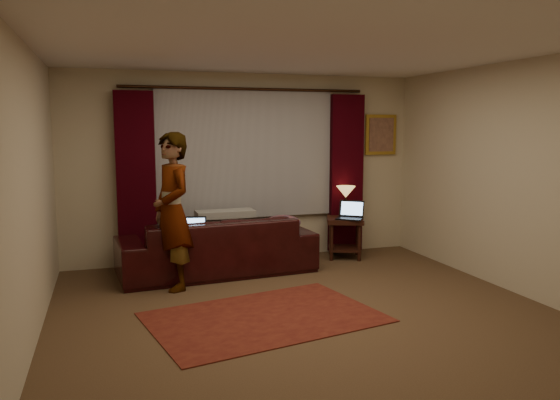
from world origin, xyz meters
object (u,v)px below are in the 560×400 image
object	(u,v)px
end_table	(345,238)
laptop_table	(350,210)
sofa	(217,235)
tiffany_lamp	(346,201)
laptop_sofa	(192,229)
person	(172,211)

from	to	relation	value
end_table	laptop_table	distance (m)	0.44
sofa	tiffany_lamp	distance (m)	2.02
sofa	laptop_table	world-z (taller)	sofa
tiffany_lamp	laptop_table	world-z (taller)	tiffany_lamp
laptop_sofa	tiffany_lamp	bearing A→B (deg)	23.60
laptop_sofa	person	world-z (taller)	person
end_table	tiffany_lamp	bearing A→B (deg)	62.31
end_table	tiffany_lamp	xyz separation A→B (m)	(0.06, 0.11, 0.51)
sofa	laptop_sofa	world-z (taller)	sofa
laptop_sofa	laptop_table	bearing A→B (deg)	17.70
sofa	tiffany_lamp	size ratio (longest dim) A/B	5.61
sofa	person	world-z (taller)	person
laptop_sofa	end_table	bearing A→B (deg)	21.28
laptop_table	end_table	bearing A→B (deg)	129.15
end_table	person	world-z (taller)	person
sofa	tiffany_lamp	xyz separation A→B (m)	(1.96, 0.36, 0.30)
tiffany_lamp	sofa	bearing A→B (deg)	-169.57
person	laptop_table	bearing A→B (deg)	87.34
sofa	end_table	xyz separation A→B (m)	(1.90, 0.25, -0.21)
laptop_table	person	world-z (taller)	person
laptop_sofa	end_table	xyz separation A→B (m)	(2.24, 0.40, -0.33)
tiffany_lamp	laptop_sofa	bearing A→B (deg)	-167.48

